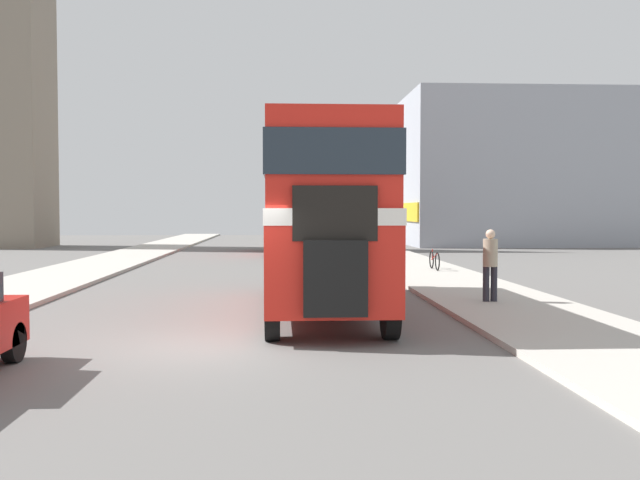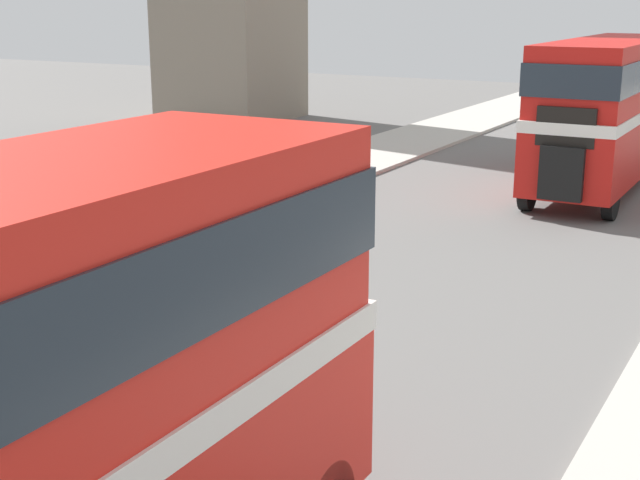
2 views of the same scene
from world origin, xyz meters
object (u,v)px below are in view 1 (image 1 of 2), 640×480
object	(u,v)px
double_decker_bus	(320,206)
bicycle_on_pavement	(434,260)
bus_distant	(290,209)
pedestrian_walking	(490,261)

from	to	relation	value
double_decker_bus	bicycle_on_pavement	distance (m)	11.77
double_decker_bus	bus_distant	xyz separation A→B (m)	(-0.42, 23.67, 0.03)
pedestrian_walking	double_decker_bus	bearing A→B (deg)	-171.93
pedestrian_walking	bicycle_on_pavement	size ratio (longest dim) A/B	1.03
double_decker_bus	bus_distant	distance (m)	23.68
bus_distant	bicycle_on_pavement	world-z (taller)	bus_distant
double_decker_bus	bus_distant	world-z (taller)	bus_distant
bicycle_on_pavement	pedestrian_walking	bearing A→B (deg)	-94.20
bus_distant	bicycle_on_pavement	distance (m)	14.48
double_decker_bus	pedestrian_walking	distance (m)	4.59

